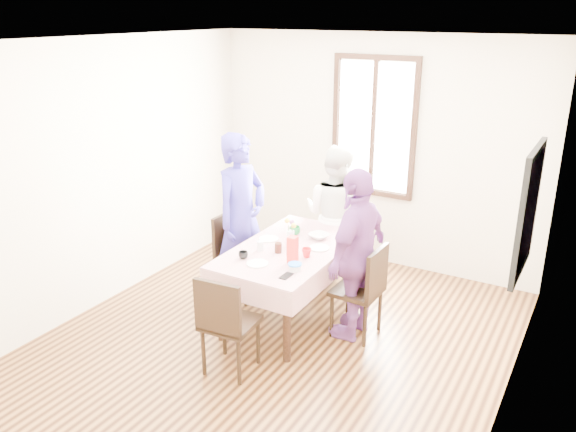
# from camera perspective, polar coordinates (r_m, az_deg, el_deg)

# --- Properties ---
(ground) EXTENTS (4.50, 4.50, 0.00)m
(ground) POSITION_cam_1_polar(r_m,az_deg,el_deg) (5.50, -1.29, -12.38)
(ground) COLOR black
(ground) RESTS_ON ground
(back_wall) EXTENTS (4.00, 0.00, 4.00)m
(back_wall) POSITION_cam_1_polar(r_m,az_deg,el_deg) (6.86, 8.45, 6.29)
(back_wall) COLOR beige
(back_wall) RESTS_ON ground
(right_wall) EXTENTS (0.00, 4.50, 4.50)m
(right_wall) POSITION_cam_1_polar(r_m,az_deg,el_deg) (4.30, 22.08, -3.31)
(right_wall) COLOR beige
(right_wall) RESTS_ON ground
(window_frame) EXTENTS (1.02, 0.06, 1.62)m
(window_frame) POSITION_cam_1_polar(r_m,az_deg,el_deg) (6.78, 8.51, 8.72)
(window_frame) COLOR black
(window_frame) RESTS_ON back_wall
(window_pane) EXTENTS (0.90, 0.02, 1.50)m
(window_pane) POSITION_cam_1_polar(r_m,az_deg,el_deg) (6.79, 8.55, 8.73)
(window_pane) COLOR white
(window_pane) RESTS_ON back_wall
(art_poster) EXTENTS (0.04, 0.76, 0.96)m
(art_poster) POSITION_cam_1_polar(r_m,az_deg,el_deg) (4.51, 22.75, 0.40)
(art_poster) COLOR red
(art_poster) RESTS_ON right_wall
(dining_table) EXTENTS (0.83, 1.49, 0.75)m
(dining_table) POSITION_cam_1_polar(r_m,az_deg,el_deg) (5.72, 0.25, -6.69)
(dining_table) COLOR black
(dining_table) RESTS_ON ground
(tablecloth) EXTENTS (0.95, 1.61, 0.01)m
(tablecloth) POSITION_cam_1_polar(r_m,az_deg,el_deg) (5.57, 0.26, -3.18)
(tablecloth) COLOR maroon
(tablecloth) RESTS_ON dining_table
(chair_left) EXTENTS (0.42, 0.42, 0.91)m
(chair_left) POSITION_cam_1_polar(r_m,az_deg,el_deg) (6.13, -4.71, -4.06)
(chair_left) COLOR black
(chair_left) RESTS_ON ground
(chair_right) EXTENTS (0.43, 0.43, 0.91)m
(chair_right) POSITION_cam_1_polar(r_m,az_deg,el_deg) (5.46, 6.85, -7.32)
(chair_right) COLOR black
(chair_right) RESTS_ON ground
(chair_far) EXTENTS (0.46, 0.46, 0.91)m
(chair_far) POSITION_cam_1_polar(r_m,az_deg,el_deg) (6.52, 4.71, -2.56)
(chair_far) COLOR black
(chair_far) RESTS_ON ground
(chair_near) EXTENTS (0.46, 0.46, 0.91)m
(chair_near) POSITION_cam_1_polar(r_m,az_deg,el_deg) (4.93, -5.74, -10.43)
(chair_near) COLOR black
(chair_near) RESTS_ON ground
(person_left) EXTENTS (0.53, 0.71, 1.79)m
(person_left) POSITION_cam_1_polar(r_m,az_deg,el_deg) (5.96, -4.68, -0.24)
(person_left) COLOR navy
(person_left) RESTS_ON ground
(person_far) EXTENTS (0.80, 0.65, 1.57)m
(person_far) POSITION_cam_1_polar(r_m,az_deg,el_deg) (6.39, 4.72, 0.11)
(person_far) COLOR white
(person_far) RESTS_ON ground
(person_right) EXTENTS (0.47, 0.98, 1.64)m
(person_right) POSITION_cam_1_polar(r_m,az_deg,el_deg) (5.31, 6.82, -3.79)
(person_right) COLOR #73397F
(person_right) RESTS_ON ground
(mug_black) EXTENTS (0.11, 0.11, 0.07)m
(mug_black) POSITION_cam_1_polar(r_m,az_deg,el_deg) (5.32, -4.45, -3.88)
(mug_black) COLOR black
(mug_black) RESTS_ON tablecloth
(mug_flag) EXTENTS (0.13, 0.13, 0.09)m
(mug_flag) POSITION_cam_1_polar(r_m,az_deg,el_deg) (5.34, 1.86, -3.66)
(mug_flag) COLOR red
(mug_flag) RESTS_ON tablecloth
(mug_green) EXTENTS (0.15, 0.15, 0.09)m
(mug_green) POSITION_cam_1_polar(r_m,az_deg,el_deg) (5.85, 0.68, -1.46)
(mug_green) COLOR #0C7226
(mug_green) RESTS_ON tablecloth
(serving_bowl) EXTENTS (0.24, 0.24, 0.05)m
(serving_bowl) POSITION_cam_1_polar(r_m,az_deg,el_deg) (5.78, 3.08, -1.99)
(serving_bowl) COLOR white
(serving_bowl) RESTS_ON tablecloth
(juice_carton) EXTENTS (0.08, 0.08, 0.25)m
(juice_carton) POSITION_cam_1_polar(r_m,az_deg,el_deg) (5.19, 0.46, -3.37)
(juice_carton) COLOR red
(juice_carton) RESTS_ON tablecloth
(butter_tub) EXTENTS (0.11, 0.11, 0.05)m
(butter_tub) POSITION_cam_1_polar(r_m,az_deg,el_deg) (5.08, 0.68, -5.12)
(butter_tub) COLOR white
(butter_tub) RESTS_ON tablecloth
(jam_jar) EXTENTS (0.07, 0.07, 0.10)m
(jam_jar) POSITION_cam_1_polar(r_m,az_deg,el_deg) (5.43, -0.98, -3.17)
(jam_jar) COLOR black
(jam_jar) RESTS_ON tablecloth
(drinking_glass) EXTENTS (0.06, 0.06, 0.09)m
(drinking_glass) POSITION_cam_1_polar(r_m,az_deg,el_deg) (5.49, -2.75, -2.97)
(drinking_glass) COLOR silver
(drinking_glass) RESTS_ON tablecloth
(smartphone) EXTENTS (0.07, 0.14, 0.01)m
(smartphone) POSITION_cam_1_polar(r_m,az_deg,el_deg) (4.98, -0.18, -5.95)
(smartphone) COLOR black
(smartphone) RESTS_ON tablecloth
(flower_vase) EXTENTS (0.08, 0.08, 0.15)m
(flower_vase) POSITION_cam_1_polar(r_m,az_deg,el_deg) (5.58, 0.26, -2.20)
(flower_vase) COLOR silver
(flower_vase) RESTS_ON tablecloth
(plate_left) EXTENTS (0.20, 0.20, 0.01)m
(plate_left) POSITION_cam_1_polar(r_m,az_deg,el_deg) (5.75, -1.92, -2.27)
(plate_left) COLOR white
(plate_left) RESTS_ON tablecloth
(plate_right) EXTENTS (0.20, 0.20, 0.01)m
(plate_right) POSITION_cam_1_polar(r_m,az_deg,el_deg) (5.55, 3.12, -3.16)
(plate_right) COLOR white
(plate_right) RESTS_ON tablecloth
(plate_near) EXTENTS (0.20, 0.20, 0.01)m
(plate_near) POSITION_cam_1_polar(r_m,az_deg,el_deg) (5.21, -3.04, -4.72)
(plate_near) COLOR white
(plate_near) RESTS_ON tablecloth
(butter_lid) EXTENTS (0.12, 0.12, 0.01)m
(butter_lid) POSITION_cam_1_polar(r_m,az_deg,el_deg) (5.07, 0.69, -4.79)
(butter_lid) COLOR blue
(butter_lid) RESTS_ON butter_tub
(flower_bunch) EXTENTS (0.09, 0.09, 0.10)m
(flower_bunch) POSITION_cam_1_polar(r_m,az_deg,el_deg) (5.54, 0.26, -1.00)
(flower_bunch) COLOR yellow
(flower_bunch) RESTS_ON flower_vase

